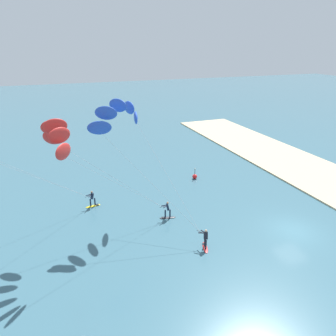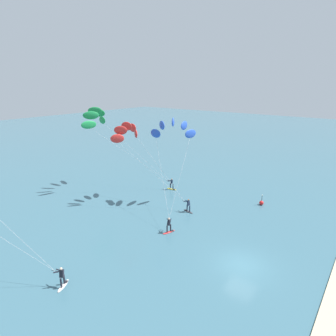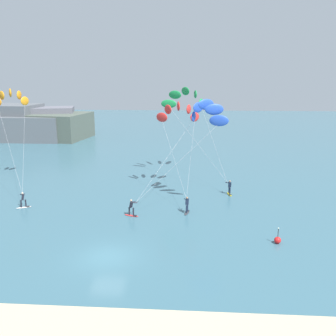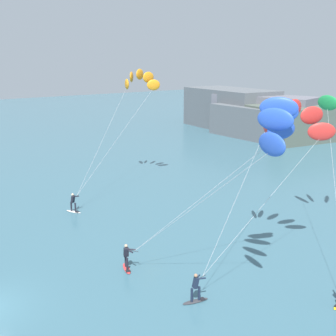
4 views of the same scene
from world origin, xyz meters
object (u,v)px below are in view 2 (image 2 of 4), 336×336
kitesurfer_nearshore (129,134)px  kitesurfer_far_out (98,119)px  marker_buoy (261,203)px  kitesurfer_mid_water (173,131)px

kitesurfer_nearshore → kitesurfer_far_out: kitesurfer_far_out is taller
marker_buoy → kitesurfer_mid_water: bearing=121.2°
kitesurfer_nearshore → kitesurfer_far_out: size_ratio=0.84×
kitesurfer_nearshore → kitesurfer_mid_water: kitesurfer_mid_water is taller
kitesurfer_nearshore → kitesurfer_mid_water: 5.63m
kitesurfer_far_out → kitesurfer_nearshore: bearing=-96.5°
kitesurfer_mid_water → marker_buoy: bearing=-58.8°
kitesurfer_nearshore → marker_buoy: kitesurfer_nearshore is taller
kitesurfer_mid_water → marker_buoy: (5.95, -9.84, -9.03)m
kitesurfer_mid_water → kitesurfer_far_out: (-1.89, 11.88, 0.77)m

